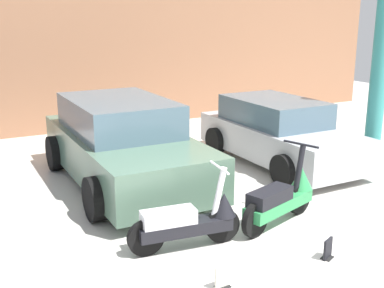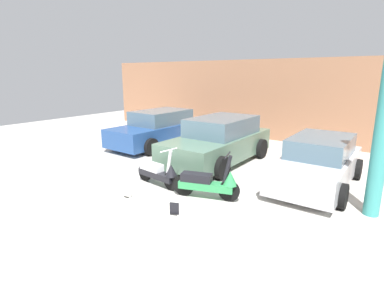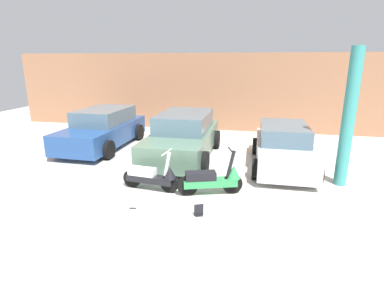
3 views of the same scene
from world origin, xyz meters
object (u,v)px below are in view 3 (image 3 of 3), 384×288
(car_rear_left, at_px, (103,129))
(car_rear_right, at_px, (283,147))
(car_rear_center, at_px, (183,136))
(placard_near_left_scooter, at_px, (133,203))
(scooter_front_left, at_px, (153,176))
(scooter_front_right, at_px, (213,179))
(placard_near_right_scooter, at_px, (199,211))
(support_column_side, at_px, (348,119))

(car_rear_left, xyz_separation_m, car_rear_right, (6.51, -0.94, -0.07))
(car_rear_center, height_order, placard_near_left_scooter, car_rear_center)
(scooter_front_left, relative_size, scooter_front_right, 0.98)
(scooter_front_left, bearing_deg, car_rear_right, 44.03)
(car_rear_left, relative_size, car_rear_center, 0.97)
(scooter_front_right, relative_size, car_rear_left, 0.37)
(scooter_front_right, relative_size, placard_near_right_scooter, 6.00)
(car_rear_center, distance_m, placard_near_right_scooter, 4.13)
(scooter_front_left, relative_size, car_rear_left, 0.36)
(car_rear_left, bearing_deg, scooter_front_left, 43.41)
(scooter_front_left, distance_m, car_rear_center, 2.87)
(car_rear_left, xyz_separation_m, placard_near_right_scooter, (4.52, -4.54, -0.57))
(scooter_front_right, bearing_deg, scooter_front_left, 164.36)
(car_rear_right, distance_m, placard_near_left_scooter, 5.00)
(placard_near_right_scooter, relative_size, support_column_side, 0.07)
(placard_near_right_scooter, height_order, support_column_side, support_column_side)
(placard_near_left_scooter, bearing_deg, car_rear_left, 123.95)
(placard_near_right_scooter, bearing_deg, car_rear_center, 107.64)
(car_rear_right, xyz_separation_m, support_column_side, (1.39, -1.18, 1.15))
(car_rear_left, height_order, placard_near_left_scooter, car_rear_left)
(scooter_front_right, bearing_deg, car_rear_left, 125.79)
(scooter_front_right, distance_m, placard_near_left_scooter, 1.98)
(car_rear_center, relative_size, placard_near_left_scooter, 16.93)
(scooter_front_left, bearing_deg, car_rear_center, 94.15)
(car_rear_center, xyz_separation_m, placard_near_right_scooter, (1.24, -3.90, -0.60))
(placard_near_right_scooter, bearing_deg, support_column_side, 35.60)
(scooter_front_left, height_order, car_rear_left, car_rear_left)
(scooter_front_right, xyz_separation_m, support_column_side, (3.23, 1.30, 1.36))
(scooter_front_left, bearing_deg, placard_near_left_scooter, -89.84)
(scooter_front_left, relative_size, placard_near_left_scooter, 5.85)
(placard_near_left_scooter, bearing_deg, support_column_side, 25.98)
(car_rear_center, bearing_deg, placard_near_right_scooter, 17.93)
(scooter_front_right, height_order, support_column_side, support_column_side)
(support_column_side, bearing_deg, car_rear_left, 164.95)
(car_rear_left, height_order, support_column_side, support_column_side)
(scooter_front_left, xyz_separation_m, car_rear_right, (3.36, 2.55, 0.24))
(scooter_front_right, relative_size, support_column_side, 0.44)
(scooter_front_left, height_order, placard_near_left_scooter, scooter_front_left)
(car_rear_center, relative_size, support_column_side, 1.25)
(scooter_front_left, relative_size, placard_near_right_scooter, 5.85)
(scooter_front_left, xyz_separation_m, placard_near_right_scooter, (1.38, -1.05, -0.26))
(scooter_front_right, height_order, car_rear_center, car_rear_center)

